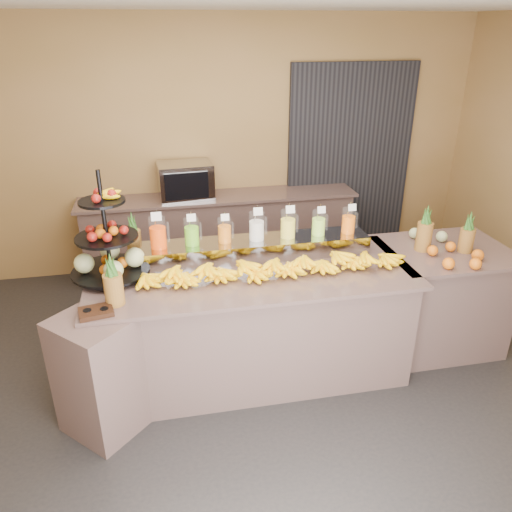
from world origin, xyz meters
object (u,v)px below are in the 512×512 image
object	(u,v)px
pitcher_tray	(257,248)
oven_warmer	(185,181)
fruit_stand	(114,250)
banana_heap	(271,264)
right_fruit_pile	(449,247)
condiment_caddy	(96,312)

from	to	relation	value
pitcher_tray	oven_warmer	size ratio (longest dim) A/B	3.21
oven_warmer	fruit_stand	bearing A→B (deg)	-114.17
banana_heap	oven_warmer	bearing A→B (deg)	104.03
pitcher_tray	right_fruit_pile	distance (m)	1.58
condiment_caddy	oven_warmer	bearing A→B (deg)	71.98
fruit_stand	right_fruit_pile	size ratio (longest dim) A/B	1.79
fruit_stand	pitcher_tray	bearing A→B (deg)	-3.75
banana_heap	condiment_caddy	distance (m)	1.31
pitcher_tray	right_fruit_pile	xyz separation A→B (m)	(1.55, -0.30, 0.00)
right_fruit_pile	oven_warmer	bearing A→B (deg)	135.40
fruit_stand	condiment_caddy	xyz separation A→B (m)	(-0.10, -0.55, -0.19)
fruit_stand	oven_warmer	distance (m)	1.92
banana_heap	fruit_stand	size ratio (longest dim) A/B	2.57
banana_heap	oven_warmer	size ratio (longest dim) A/B	3.66
pitcher_tray	right_fruit_pile	bearing A→B (deg)	-11.05
right_fruit_pile	oven_warmer	distance (m)	2.81
pitcher_tray	oven_warmer	world-z (taller)	oven_warmer
banana_heap	right_fruit_pile	world-z (taller)	right_fruit_pile
condiment_caddy	right_fruit_pile	distance (m)	2.79
condiment_caddy	right_fruit_pile	bearing A→B (deg)	7.72
right_fruit_pile	condiment_caddy	bearing A→B (deg)	-172.28
pitcher_tray	fruit_stand	size ratio (longest dim) A/B	2.25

